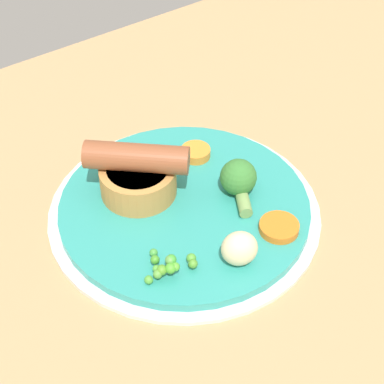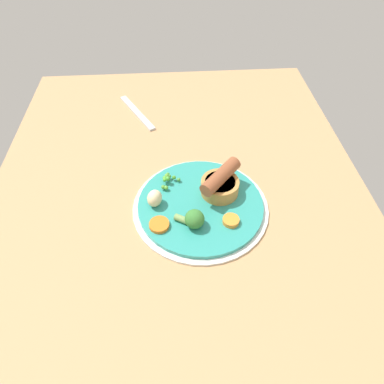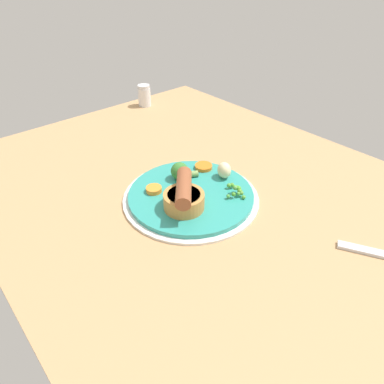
% 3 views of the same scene
% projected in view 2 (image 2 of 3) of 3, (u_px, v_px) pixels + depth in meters
% --- Properties ---
extents(dining_table, '(1.10, 0.80, 0.03)m').
position_uv_depth(dining_table, '(180.00, 208.00, 0.71)').
color(dining_table, tan).
rests_on(dining_table, ground).
extents(dinner_plate, '(0.27, 0.27, 0.01)m').
position_uv_depth(dinner_plate, '(201.00, 206.00, 0.69)').
color(dinner_plate, silver).
rests_on(dinner_plate, dining_table).
extents(sausage_pudding, '(0.09, 0.09, 0.06)m').
position_uv_depth(sausage_pudding, '(220.00, 184.00, 0.68)').
color(sausage_pudding, '#BC8442').
rests_on(sausage_pudding, dinner_plate).
extents(pea_pile, '(0.05, 0.04, 0.02)m').
position_uv_depth(pea_pile, '(168.00, 179.00, 0.71)').
color(pea_pile, green).
rests_on(pea_pile, dinner_plate).
extents(broccoli_floret_near, '(0.04, 0.05, 0.04)m').
position_uv_depth(broccoli_floret_near, '(194.00, 219.00, 0.63)').
color(broccoli_floret_near, '#387A33').
rests_on(broccoli_floret_near, dinner_plate).
extents(potato_chunk_0, '(0.04, 0.04, 0.03)m').
position_uv_depth(potato_chunk_0, '(155.00, 198.00, 0.67)').
color(potato_chunk_0, beige).
rests_on(potato_chunk_0, dinner_plate).
extents(carrot_slice_0, '(0.04, 0.04, 0.01)m').
position_uv_depth(carrot_slice_0, '(159.00, 225.00, 0.64)').
color(carrot_slice_0, orange).
rests_on(carrot_slice_0, dinner_plate).
extents(carrot_slice_3, '(0.04, 0.04, 0.01)m').
position_uv_depth(carrot_slice_3, '(231.00, 221.00, 0.64)').
color(carrot_slice_3, orange).
rests_on(carrot_slice_3, dinner_plate).
extents(fork, '(0.17, 0.10, 0.01)m').
position_uv_depth(fork, '(137.00, 113.00, 0.92)').
color(fork, silver).
rests_on(fork, dining_table).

